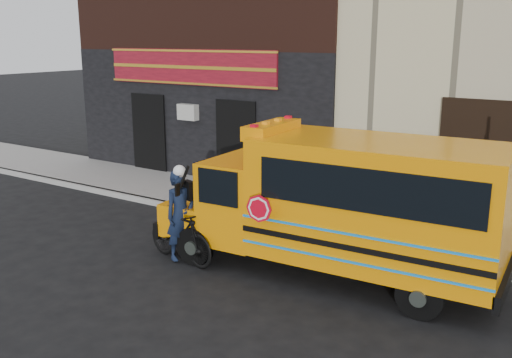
{
  "coord_description": "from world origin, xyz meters",
  "views": [
    {
      "loc": [
        6.7,
        -8.66,
        4.56
      ],
      "look_at": [
        -0.18,
        1.85,
        1.43
      ],
      "focal_mm": 40.0,
      "sensor_mm": 36.0,
      "label": 1
    }
  ],
  "objects": [
    {
      "name": "ground",
      "position": [
        0.0,
        0.0,
        0.0
      ],
      "size": [
        120.0,
        120.0,
        0.0
      ],
      "primitive_type": "plane",
      "color": "black",
      "rests_on": "ground"
    },
    {
      "name": "curb",
      "position": [
        0.0,
        2.6,
        0.07
      ],
      "size": [
        40.0,
        0.2,
        0.15
      ],
      "primitive_type": "cube",
      "color": "#969590",
      "rests_on": "ground"
    },
    {
      "name": "sidewalk",
      "position": [
        0.0,
        4.1,
        0.07
      ],
      "size": [
        40.0,
        3.0,
        0.15
      ],
      "primitive_type": "cube",
      "color": "gray",
      "rests_on": "ground"
    },
    {
      "name": "school_bus",
      "position": [
        2.4,
        0.98,
        1.51
      ],
      "size": [
        7.0,
        2.64,
        2.92
      ],
      "color": "black",
      "rests_on": "ground"
    },
    {
      "name": "bicycle",
      "position": [
        -0.74,
        -0.17,
        0.58
      ],
      "size": [
        1.99,
        0.87,
        1.16
      ],
      "primitive_type": "imported",
      "rotation": [
        0.0,
        0.0,
        1.4
      ],
      "color": "black",
      "rests_on": "ground"
    },
    {
      "name": "cyclist",
      "position": [
        -0.75,
        -0.11,
        0.95
      ],
      "size": [
        0.65,
        0.8,
        1.89
      ],
      "primitive_type": "imported",
      "rotation": [
        0.0,
        0.0,
        1.24
      ],
      "color": "black",
      "rests_on": "ground"
    }
  ]
}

